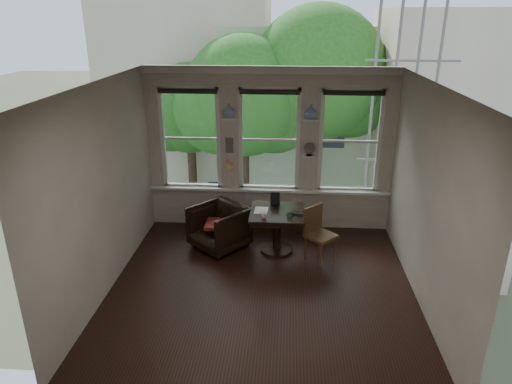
# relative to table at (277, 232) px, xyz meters

# --- Properties ---
(ground) EXTENTS (4.50, 4.50, 0.00)m
(ground) POSITION_rel_table_xyz_m (-0.19, -1.17, -0.38)
(ground) COLOR black
(ground) RESTS_ON ground
(ceiling) EXTENTS (4.50, 4.50, 0.00)m
(ceiling) POSITION_rel_table_xyz_m (-0.19, -1.17, 2.62)
(ceiling) COLOR silver
(ceiling) RESTS_ON ground
(wall_back) EXTENTS (4.50, 0.00, 4.50)m
(wall_back) POSITION_rel_table_xyz_m (-0.19, 1.08, 1.12)
(wall_back) COLOR beige
(wall_back) RESTS_ON ground
(wall_front) EXTENTS (4.50, 0.00, 4.50)m
(wall_front) POSITION_rel_table_xyz_m (-0.19, -3.42, 1.12)
(wall_front) COLOR beige
(wall_front) RESTS_ON ground
(wall_left) EXTENTS (0.00, 4.50, 4.50)m
(wall_left) POSITION_rel_table_xyz_m (-2.44, -1.17, 1.12)
(wall_left) COLOR beige
(wall_left) RESTS_ON ground
(wall_right) EXTENTS (0.00, 4.50, 4.50)m
(wall_right) POSITION_rel_table_xyz_m (2.06, -1.17, 1.12)
(wall_right) COLOR beige
(wall_right) RESTS_ON ground
(window_left) EXTENTS (1.10, 0.12, 1.90)m
(window_left) POSITION_rel_table_xyz_m (-1.64, 1.08, 1.32)
(window_left) COLOR white
(window_left) RESTS_ON ground
(window_center) EXTENTS (1.10, 0.12, 1.90)m
(window_center) POSITION_rel_table_xyz_m (-0.19, 1.08, 1.32)
(window_center) COLOR white
(window_center) RESTS_ON ground
(window_right) EXTENTS (1.10, 0.12, 1.90)m
(window_right) POSITION_rel_table_xyz_m (1.26, 1.08, 1.32)
(window_right) COLOR white
(window_right) RESTS_ON ground
(shelf_left) EXTENTS (0.26, 0.16, 0.03)m
(shelf_left) POSITION_rel_table_xyz_m (-0.92, 0.98, 1.73)
(shelf_left) COLOR white
(shelf_left) RESTS_ON ground
(shelf_right) EXTENTS (0.26, 0.16, 0.03)m
(shelf_right) POSITION_rel_table_xyz_m (0.53, 0.98, 1.73)
(shelf_right) COLOR white
(shelf_right) RESTS_ON ground
(intercom) EXTENTS (0.14, 0.06, 0.28)m
(intercom) POSITION_rel_table_xyz_m (-0.92, 1.01, 1.23)
(intercom) COLOR #59544F
(intercom) RESTS_ON ground
(sticky_notes) EXTENTS (0.16, 0.01, 0.24)m
(sticky_notes) POSITION_rel_table_xyz_m (-0.92, 1.02, 0.88)
(sticky_notes) COLOR pink
(sticky_notes) RESTS_ON ground
(desk_fan) EXTENTS (0.20, 0.20, 0.24)m
(desk_fan) POSITION_rel_table_xyz_m (0.53, 0.96, 1.16)
(desk_fan) COLOR #59544F
(desk_fan) RESTS_ON ground
(vase_left) EXTENTS (0.24, 0.24, 0.25)m
(vase_left) POSITION_rel_table_xyz_m (-0.92, 0.98, 1.86)
(vase_left) COLOR white
(vase_left) RESTS_ON shelf_left
(vase_right) EXTENTS (0.24, 0.24, 0.25)m
(vase_right) POSITION_rel_table_xyz_m (0.53, 0.98, 1.86)
(vase_right) COLOR white
(vase_right) RESTS_ON shelf_right
(table) EXTENTS (0.90, 0.90, 0.75)m
(table) POSITION_rel_table_xyz_m (0.00, 0.00, 0.00)
(table) COLOR black
(table) RESTS_ON ground
(armchair_left) EXTENTS (1.18, 1.19, 0.78)m
(armchair_left) POSITION_rel_table_xyz_m (-1.01, 0.06, 0.01)
(armchair_left) COLOR black
(armchair_left) RESTS_ON ground
(cushion_red) EXTENTS (0.45, 0.45, 0.06)m
(cushion_red) POSITION_rel_table_xyz_m (-1.01, 0.06, 0.08)
(cushion_red) COLOR maroon
(cushion_red) RESTS_ON armchair_left
(side_chair_right) EXTENTS (0.59, 0.59, 0.92)m
(side_chair_right) POSITION_rel_table_xyz_m (0.72, -0.26, 0.09)
(side_chair_right) COLOR #453118
(side_chair_right) RESTS_ON ground
(laptop) EXTENTS (0.35, 0.26, 0.03)m
(laptop) POSITION_rel_table_xyz_m (0.37, -0.13, 0.39)
(laptop) COLOR black
(laptop) RESTS_ON table
(mug) EXTENTS (0.11, 0.11, 0.09)m
(mug) POSITION_rel_table_xyz_m (-0.21, -0.27, 0.42)
(mug) COLOR white
(mug) RESTS_ON table
(drinking_glass) EXTENTS (0.12, 0.12, 0.09)m
(drinking_glass) POSITION_rel_table_xyz_m (0.21, -0.28, 0.42)
(drinking_glass) COLOR white
(drinking_glass) RESTS_ON table
(tablet) EXTENTS (0.16, 0.08, 0.22)m
(tablet) POSITION_rel_table_xyz_m (-0.05, 0.29, 0.48)
(tablet) COLOR black
(tablet) RESTS_ON table
(papers) EXTENTS (0.23, 0.31, 0.00)m
(papers) POSITION_rel_table_xyz_m (-0.27, 0.02, 0.38)
(papers) COLOR silver
(papers) RESTS_ON table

